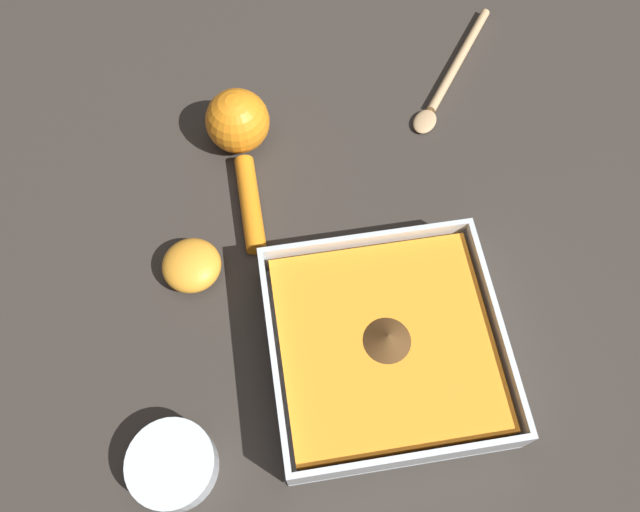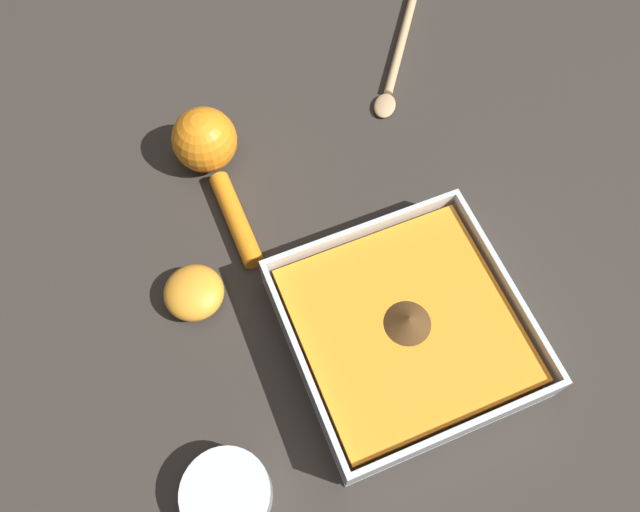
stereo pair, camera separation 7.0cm
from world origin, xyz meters
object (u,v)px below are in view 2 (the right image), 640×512
object	(u,v)px
spice_bowl	(227,495)
lemon_squeezer	(208,150)
lemon_half	(194,293)
square_dish	(405,330)
wooden_spoon	(397,57)

from	to	relation	value
spice_bowl	lemon_squeezer	world-z (taller)	lemon_squeezer
lemon_half	spice_bowl	bearing A→B (deg)	-8.92
square_dish	spice_bowl	distance (m)	0.24
spice_bowl	lemon_half	world-z (taller)	lemon_half
square_dish	wooden_spoon	xyz separation A→B (m)	(-0.36, 0.16, -0.02)
spice_bowl	lemon_squeezer	size ratio (longest dim) A/B	0.43
square_dish	lemon_squeezer	bearing A→B (deg)	-157.05
square_dish	spice_bowl	world-z (taller)	square_dish
lemon_squeezer	lemon_half	world-z (taller)	lemon_squeezer
spice_bowl	lemon_squeezer	distance (m)	0.39
lemon_squeezer	lemon_half	bearing A→B (deg)	155.24
square_dish	lemon_squeezer	distance (m)	0.32
wooden_spoon	lemon_half	bearing A→B (deg)	-20.54
spice_bowl	lemon_squeezer	bearing A→B (deg)	164.29
square_dish	lemon_squeezer	world-z (taller)	lemon_squeezer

